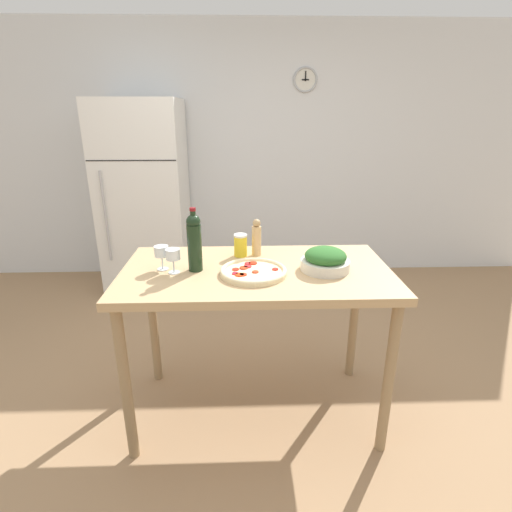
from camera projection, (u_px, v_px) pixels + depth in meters
name	position (u px, v px, depth m)	size (l,w,h in m)	color
ground_plane	(256.00, 409.00, 2.48)	(14.00, 14.00, 0.00)	#9E7A56
wall_back	(248.00, 155.00, 4.25)	(6.40, 0.08, 2.60)	silver
refrigerator	(145.00, 198.00, 3.96)	(0.80, 0.75, 1.86)	white
prep_counter	(256.00, 287.00, 2.20)	(1.45, 0.78, 0.94)	tan
wine_bottle	(194.00, 241.00, 2.09)	(0.08, 0.08, 0.34)	black
wine_glass_near	(173.00, 256.00, 2.08)	(0.08, 0.08, 0.13)	silver
wine_glass_far	(161.00, 252.00, 2.12)	(0.08, 0.08, 0.13)	silver
pepper_mill	(257.00, 238.00, 2.33)	(0.05, 0.05, 0.22)	tan
salad_bowl	(325.00, 260.00, 2.13)	(0.26, 0.26, 0.13)	silver
homemade_pizza	(253.00, 271.00, 2.09)	(0.35, 0.35, 0.03)	beige
salt_canister	(241.00, 245.00, 2.33)	(0.08, 0.08, 0.13)	yellow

